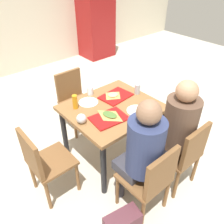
# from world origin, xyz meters

# --- Properties ---
(ground_plane) EXTENTS (10.00, 10.00, 0.02)m
(ground_plane) POSITION_xyz_m (0.00, 0.00, -0.01)
(ground_plane) COLOR beige
(main_table) EXTENTS (0.98, 0.86, 0.73)m
(main_table) POSITION_xyz_m (0.00, 0.00, 0.63)
(main_table) COLOR olive
(main_table) RESTS_ON ground_plane
(chair_near_left) EXTENTS (0.40, 0.40, 0.83)m
(chair_near_left) POSITION_xyz_m (-0.25, -0.82, 0.48)
(chair_near_left) COLOR brown
(chair_near_left) RESTS_ON ground_plane
(chair_near_right) EXTENTS (0.40, 0.40, 0.83)m
(chair_near_right) POSITION_xyz_m (0.25, -0.82, 0.48)
(chair_near_right) COLOR brown
(chair_near_right) RESTS_ON ground_plane
(chair_far_side) EXTENTS (0.40, 0.40, 0.83)m
(chair_far_side) POSITION_xyz_m (0.00, 0.82, 0.48)
(chair_far_side) COLOR brown
(chair_far_side) RESTS_ON ground_plane
(chair_left_end) EXTENTS (0.40, 0.40, 0.83)m
(chair_left_end) POSITION_xyz_m (-0.88, 0.00, 0.48)
(chair_left_end) COLOR brown
(chair_left_end) RESTS_ON ground_plane
(person_in_red) EXTENTS (0.32, 0.42, 1.24)m
(person_in_red) POSITION_xyz_m (-0.25, -0.68, 0.73)
(person_in_red) COLOR #383842
(person_in_red) RESTS_ON ground_plane
(person_in_brown_jacket) EXTENTS (0.32, 0.42, 1.24)m
(person_in_brown_jacket) POSITION_xyz_m (0.25, -0.68, 0.73)
(person_in_brown_jacket) COLOR #383842
(person_in_brown_jacket) RESTS_ON ground_plane
(tray_red_near) EXTENTS (0.39, 0.30, 0.02)m
(tray_red_near) POSITION_xyz_m (-0.17, -0.15, 0.74)
(tray_red_near) COLOR #B21414
(tray_red_near) RESTS_ON main_table
(tray_red_far) EXTENTS (0.38, 0.29, 0.02)m
(tray_red_far) POSITION_xyz_m (0.17, 0.13, 0.74)
(tray_red_far) COLOR #B21414
(tray_red_far) RESTS_ON main_table
(paper_plate_center) EXTENTS (0.22, 0.22, 0.01)m
(paper_plate_center) POSITION_xyz_m (-0.15, 0.24, 0.73)
(paper_plate_center) COLOR white
(paper_plate_center) RESTS_ON main_table
(paper_plate_near_edge) EXTENTS (0.22, 0.22, 0.01)m
(paper_plate_near_edge) POSITION_xyz_m (0.15, -0.24, 0.73)
(paper_plate_near_edge) COLOR white
(paper_plate_near_edge) RESTS_ON main_table
(pizza_slice_a) EXTENTS (0.20, 0.26, 0.02)m
(pizza_slice_a) POSITION_xyz_m (-0.14, -0.13, 0.75)
(pizza_slice_a) COLOR tan
(pizza_slice_a) RESTS_ON tray_red_near
(pizza_slice_b) EXTENTS (0.20, 0.19, 0.02)m
(pizza_slice_b) POSITION_xyz_m (0.14, 0.15, 0.75)
(pizza_slice_b) COLOR tan
(pizza_slice_b) RESTS_ON tray_red_far
(plastic_cup_a) EXTENTS (0.07, 0.07, 0.10)m
(plastic_cup_a) POSITION_xyz_m (-0.02, 0.37, 0.78)
(plastic_cup_a) COLOR white
(plastic_cup_a) RESTS_ON main_table
(plastic_cup_b) EXTENTS (0.07, 0.07, 0.10)m
(plastic_cup_b) POSITION_xyz_m (0.02, -0.37, 0.78)
(plastic_cup_b) COLOR white
(plastic_cup_b) RESTS_ON main_table
(soda_can) EXTENTS (0.07, 0.07, 0.12)m
(soda_can) POSITION_xyz_m (0.42, 0.02, 0.79)
(soda_can) COLOR #B7BCC6
(soda_can) RESTS_ON main_table
(condiment_bottle) EXTENTS (0.06, 0.06, 0.16)m
(condiment_bottle) POSITION_xyz_m (-0.32, 0.24, 0.81)
(condiment_bottle) COLOR orange
(condiment_bottle) RESTS_ON main_table
(foil_bundle) EXTENTS (0.10, 0.10, 0.10)m
(foil_bundle) POSITION_xyz_m (-0.42, -0.02, 0.78)
(foil_bundle) COLOR silver
(foil_bundle) RESTS_ON main_table
(drink_fridge) EXTENTS (0.70, 0.60, 1.90)m
(drink_fridge) POSITION_xyz_m (1.97, 2.85, 0.95)
(drink_fridge) COLOR maroon
(drink_fridge) RESTS_ON ground_plane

